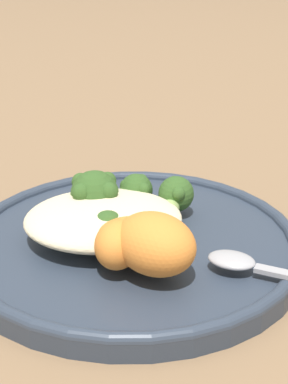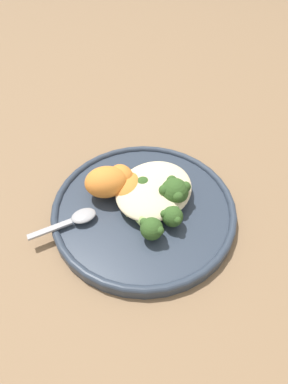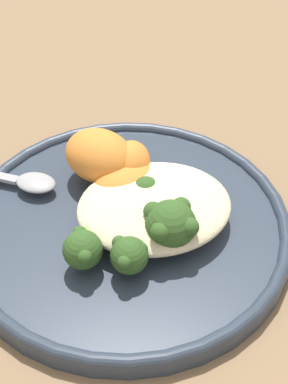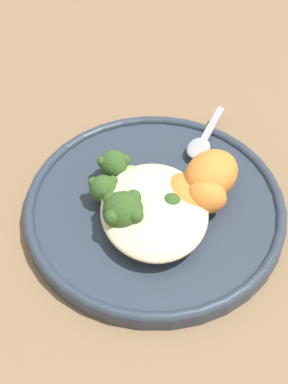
{
  "view_description": "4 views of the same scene",
  "coord_description": "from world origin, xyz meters",
  "px_view_note": "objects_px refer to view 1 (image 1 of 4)",
  "views": [
    {
      "loc": [
        -0.04,
        -0.51,
        0.28
      ],
      "look_at": [
        0.01,
        -0.01,
        0.06
      ],
      "focal_mm": 60.0,
      "sensor_mm": 36.0,
      "label": 1
    },
    {
      "loc": [
        0.26,
        0.15,
        0.39
      ],
      "look_at": [
        -0.0,
        -0.02,
        0.05
      ],
      "focal_mm": 28.0,
      "sensor_mm": 36.0,
      "label": 2
    },
    {
      "loc": [
        0.07,
        0.38,
        0.43
      ],
      "look_at": [
        -0.02,
        -0.02,
        0.05
      ],
      "focal_mm": 60.0,
      "sensor_mm": 36.0,
      "label": 3
    },
    {
      "loc": [
        -0.38,
        0.03,
        0.48
      ],
      "look_at": [
        0.0,
        -0.0,
        0.04
      ],
      "focal_mm": 50.0,
      "sensor_mm": 36.0,
      "label": 4
    }
  ],
  "objects_px": {
    "quinoa_mound": "(103,219)",
    "broccoli_stalk_1": "(141,199)",
    "plate": "(133,244)",
    "broccoli_stalk_0": "(171,203)",
    "broccoli_stalk_2": "(98,196)",
    "sweet_potato_chunk_0": "(128,237)",
    "broccoli_stalk_3": "(121,228)",
    "spoon": "(244,263)",
    "sweet_potato_chunk_1": "(118,245)",
    "sweet_potato_chunk_2": "(155,244)"
  },
  "relations": [
    {
      "from": "quinoa_mound",
      "to": "broccoli_stalk_1",
      "type": "height_order",
      "value": "broccoli_stalk_1"
    },
    {
      "from": "plate",
      "to": "broccoli_stalk_0",
      "type": "distance_m",
      "value": 0.05
    },
    {
      "from": "broccoli_stalk_2",
      "to": "sweet_potato_chunk_0",
      "type": "relative_size",
      "value": 1.41
    },
    {
      "from": "plate",
      "to": "sweet_potato_chunk_0",
      "type": "relative_size",
      "value": 4.91
    },
    {
      "from": "broccoli_stalk_3",
      "to": "plate",
      "type": "bearing_deg",
      "value": -140.42
    },
    {
      "from": "broccoli_stalk_0",
      "to": "broccoli_stalk_3",
      "type": "height_order",
      "value": "broccoli_stalk_0"
    },
    {
      "from": "spoon",
      "to": "sweet_potato_chunk_0",
      "type": "bearing_deg",
      "value": -170.5
    },
    {
      "from": "sweet_potato_chunk_0",
      "to": "spoon",
      "type": "bearing_deg",
      "value": -20.75
    },
    {
      "from": "sweet_potato_chunk_1",
      "to": "quinoa_mound",
      "type": "bearing_deg",
      "value": 98.65
    },
    {
      "from": "broccoli_stalk_3",
      "to": "sweet_potato_chunk_1",
      "type": "xyz_separation_m",
      "value": [
        -0.01,
        -0.04,
        0.01
      ]
    },
    {
      "from": "quinoa_mound",
      "to": "broccoli_stalk_0",
      "type": "distance_m",
      "value": 0.07
    },
    {
      "from": "plate",
      "to": "spoon",
      "type": "height_order",
      "value": "spoon"
    },
    {
      "from": "plate",
      "to": "broccoli_stalk_2",
      "type": "height_order",
      "value": "broccoli_stalk_2"
    },
    {
      "from": "sweet_potato_chunk_1",
      "to": "spoon",
      "type": "bearing_deg",
      "value": -7.77
    },
    {
      "from": "quinoa_mound",
      "to": "broccoli_stalk_2",
      "type": "distance_m",
      "value": 0.03
    },
    {
      "from": "quinoa_mound",
      "to": "sweet_potato_chunk_2",
      "type": "height_order",
      "value": "sweet_potato_chunk_2"
    },
    {
      "from": "broccoli_stalk_0",
      "to": "spoon",
      "type": "relative_size",
      "value": 0.92
    },
    {
      "from": "broccoli_stalk_2",
      "to": "broccoli_stalk_3",
      "type": "xyz_separation_m",
      "value": [
        0.02,
        -0.05,
        -0.01
      ]
    },
    {
      "from": "sweet_potato_chunk_0",
      "to": "broccoli_stalk_2",
      "type": "bearing_deg",
      "value": 107.03
    },
    {
      "from": "quinoa_mound",
      "to": "sweet_potato_chunk_2",
      "type": "relative_size",
      "value": 2.0
    },
    {
      "from": "broccoli_stalk_0",
      "to": "spoon",
      "type": "distance_m",
      "value": 0.11
    },
    {
      "from": "sweet_potato_chunk_1",
      "to": "sweet_potato_chunk_2",
      "type": "relative_size",
      "value": 0.66
    },
    {
      "from": "quinoa_mound",
      "to": "broccoli_stalk_1",
      "type": "bearing_deg",
      "value": 45.52
    },
    {
      "from": "sweet_potato_chunk_0",
      "to": "sweet_potato_chunk_2",
      "type": "distance_m",
      "value": 0.04
    },
    {
      "from": "quinoa_mound",
      "to": "sweet_potato_chunk_2",
      "type": "distance_m",
      "value": 0.08
    },
    {
      "from": "broccoli_stalk_1",
      "to": "broccoli_stalk_2",
      "type": "height_order",
      "value": "broccoli_stalk_2"
    },
    {
      "from": "plate",
      "to": "sweet_potato_chunk_1",
      "type": "height_order",
      "value": "sweet_potato_chunk_1"
    },
    {
      "from": "quinoa_mound",
      "to": "spoon",
      "type": "xyz_separation_m",
      "value": [
        0.11,
        -0.07,
        -0.01
      ]
    },
    {
      "from": "broccoli_stalk_3",
      "to": "sweet_potato_chunk_0",
      "type": "distance_m",
      "value": 0.02
    },
    {
      "from": "broccoli_stalk_2",
      "to": "sweet_potato_chunk_0",
      "type": "height_order",
      "value": "broccoli_stalk_2"
    },
    {
      "from": "quinoa_mound",
      "to": "spoon",
      "type": "height_order",
      "value": "quinoa_mound"
    },
    {
      "from": "quinoa_mound",
      "to": "broccoli_stalk_3",
      "type": "bearing_deg",
      "value": -50.55
    },
    {
      "from": "plate",
      "to": "quinoa_mound",
      "type": "height_order",
      "value": "quinoa_mound"
    },
    {
      "from": "plate",
      "to": "broccoli_stalk_3",
      "type": "bearing_deg",
      "value": -130.62
    },
    {
      "from": "sweet_potato_chunk_0",
      "to": "sweet_potato_chunk_2",
      "type": "relative_size",
      "value": 0.88
    },
    {
      "from": "sweet_potato_chunk_1",
      "to": "broccoli_stalk_3",
      "type": "bearing_deg",
      "value": 82.69
    },
    {
      "from": "plate",
      "to": "spoon",
      "type": "xyz_separation_m",
      "value": [
        0.08,
        -0.07,
        0.01
      ]
    },
    {
      "from": "broccoli_stalk_2",
      "to": "broccoli_stalk_3",
      "type": "bearing_deg",
      "value": 150.62
    },
    {
      "from": "broccoli_stalk_3",
      "to": "sweet_potato_chunk_0",
      "type": "relative_size",
      "value": 1.34
    },
    {
      "from": "sweet_potato_chunk_2",
      "to": "broccoli_stalk_2",
      "type": "bearing_deg",
      "value": 111.69
    },
    {
      "from": "broccoli_stalk_1",
      "to": "spoon",
      "type": "distance_m",
      "value": 0.13
    },
    {
      "from": "plate",
      "to": "sweet_potato_chunk_0",
      "type": "xyz_separation_m",
      "value": [
        -0.01,
        -0.03,
        0.03
      ]
    },
    {
      "from": "broccoli_stalk_0",
      "to": "broccoli_stalk_1",
      "type": "distance_m",
      "value": 0.03
    },
    {
      "from": "quinoa_mound",
      "to": "broccoli_stalk_2",
      "type": "bearing_deg",
      "value": 94.99
    },
    {
      "from": "quinoa_mound",
      "to": "broccoli_stalk_1",
      "type": "xyz_separation_m",
      "value": [
        0.04,
        0.04,
        -0.0
      ]
    },
    {
      "from": "broccoli_stalk_0",
      "to": "broccoli_stalk_2",
      "type": "distance_m",
      "value": 0.07
    },
    {
      "from": "sweet_potato_chunk_0",
      "to": "broccoli_stalk_0",
      "type": "bearing_deg",
      "value": 54.13
    },
    {
      "from": "broccoli_stalk_0",
      "to": "broccoli_stalk_2",
      "type": "relative_size",
      "value": 1.07
    },
    {
      "from": "broccoli_stalk_0",
      "to": "spoon",
      "type": "xyz_separation_m",
      "value": [
        0.04,
        -0.1,
        -0.01
      ]
    },
    {
      "from": "quinoa_mound",
      "to": "spoon",
      "type": "bearing_deg",
      "value": -33.43
    }
  ]
}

